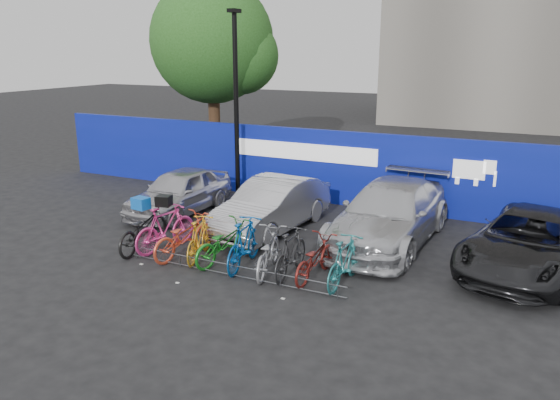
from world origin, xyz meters
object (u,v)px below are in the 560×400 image
Objects in this scene: bike_5 at (244,243)px; bike_9 at (344,262)px; bike_4 at (225,242)px; bike_2 at (184,236)px; car_2 at (390,214)px; bike_rack at (228,269)px; car_3 at (530,242)px; car_0 at (179,191)px; lamppost at (236,100)px; car_1 at (272,205)px; bike_8 at (315,258)px; bike_6 at (268,252)px; tree at (217,44)px; bike_1 at (165,228)px; bike_7 at (291,253)px; bike_0 at (143,229)px; bike_3 at (199,239)px.

bike_5 is 2.41m from bike_9.
bike_4 is 0.57m from bike_5.
car_2 is at bearing -132.34° from bike_2.
car_3 reaches higher than bike_rack.
bike_rack is at bearing 76.08° from bike_5.
car_2 is (2.65, 3.74, 0.62)m from bike_rack.
car_0 is 0.75× the size of car_2.
car_1 is (2.65, -2.69, -2.56)m from lamppost.
bike_8 is at bearing -165.15° from bike_4.
car_2 is 3.14m from bike_8.
bike_9 is at bearing 170.99° from bike_6.
car_2 is (9.42, -6.92, -4.29)m from tree.
bike_6 is at bearing -118.25° from car_2.
bike_4 is 1.02× the size of bike_6.
bike_4 is at bearing -63.01° from lamppost.
car_3 is 2.76× the size of bike_9.
bike_9 is at bearing -167.62° from bike_2.
bike_1 is at bearing 10.89° from bike_4.
lamppost is 7.24m from bike_6.
car_3 reaches higher than bike_2.
car_2 reaches higher than bike_5.
bike_8 is (4.99, -5.27, -2.80)m from lamppost.
bike_7 is (1.78, -2.65, -0.18)m from car_1.
car_0 is 6.49m from car_2.
car_1 reaches higher than bike_8.
bike_0 is 0.58m from bike_1.
car_2 is 3.39m from bike_7.
bike_0 is 1.04× the size of bike_2.
bike_rack is 2.74× the size of bike_0.
car_1 is at bearing -49.69° from tree.
tree is at bearing -44.41° from bike_4.
bike_1 is 1.12m from bike_3.
lamppost is at bearing -52.48° from bike_7.
bike_2 is 2.28m from bike_6.
car_0 is at bearing -174.93° from car_2.
car_1 is (-0.55, 3.31, 0.55)m from bike_rack.
bike_2 is at bearing 4.73° from bike_9.
bike_9 is (5.28, 0.16, -0.00)m from bike_0.
car_0 is at bearing -67.56° from tree.
bike_8 is (2.27, 0.06, -0.03)m from bike_4.
lamppost is 1.24× the size of car_3.
bike_rack is 3.14× the size of bike_8.
bike_0 is 1.21m from bike_2.
tree reaches higher than bike_4.
bike_2 is at bearing -0.53° from bike_7.
bike_6 is (1.85, -0.03, -0.02)m from bike_3.
bike_4 reaches higher than bike_6.
bike_7 is (1.16, 0.05, -0.05)m from bike_5.
car_1 is at bearing -134.61° from bike_0.
car_3 is at bearing -168.45° from bike_0.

